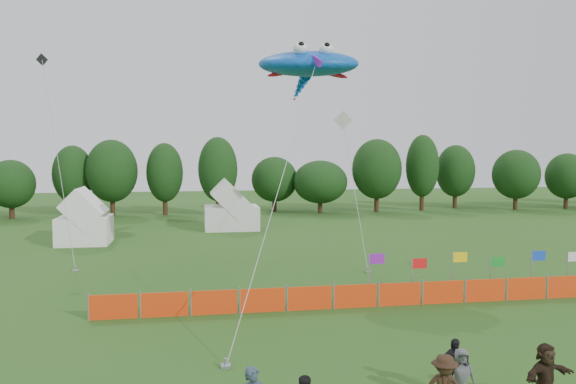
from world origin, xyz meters
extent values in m
cylinder|color=#382314|center=(-21.24, 44.50, 0.96)|extent=(0.50, 0.50, 1.91)
ellipsoid|color=black|center=(-21.24, 44.50, 3.45)|extent=(4.61, 4.61, 4.30)
cylinder|color=#382314|center=(-15.73, 46.21, 1.19)|extent=(0.50, 0.50, 2.38)
ellipsoid|color=black|center=(-15.73, 46.21, 4.30)|extent=(4.09, 4.09, 5.35)
cylinder|color=#382314|center=(-11.75, 45.39, 1.29)|extent=(0.50, 0.50, 2.57)
ellipsoid|color=black|center=(-11.75, 45.39, 4.64)|extent=(5.20, 5.20, 5.79)
cylinder|color=#382314|center=(-6.44, 45.32, 1.23)|extent=(0.50, 0.50, 2.46)
ellipsoid|color=black|center=(-6.44, 45.32, 4.45)|extent=(3.78, 3.78, 5.55)
cylinder|color=#382314|center=(-0.99, 43.92, 1.33)|extent=(0.50, 0.50, 2.66)
ellipsoid|color=black|center=(-0.99, 43.92, 4.81)|extent=(4.05, 4.05, 5.99)
cylinder|color=#382314|center=(5.28, 46.53, 0.99)|extent=(0.50, 0.50, 1.98)
ellipsoid|color=black|center=(5.28, 46.53, 3.58)|extent=(5.06, 5.06, 4.46)
cylinder|color=#382314|center=(9.99, 44.56, 0.93)|extent=(0.50, 0.50, 1.86)
ellipsoid|color=black|center=(9.99, 44.56, 3.35)|extent=(5.86, 5.86, 4.18)
cylinder|color=#382314|center=(16.28, 44.38, 1.31)|extent=(0.50, 0.50, 2.62)
ellipsoid|color=black|center=(16.28, 44.38, 4.73)|extent=(5.41, 5.41, 5.89)
cylinder|color=#382314|center=(21.78, 44.99, 1.39)|extent=(0.50, 0.50, 2.78)
ellipsoid|color=black|center=(21.78, 44.99, 5.02)|extent=(3.67, 3.67, 6.26)
cylinder|color=#382314|center=(26.67, 46.88, 1.21)|extent=(0.50, 0.50, 2.42)
ellipsoid|color=black|center=(26.67, 46.88, 4.36)|extent=(4.46, 4.46, 5.44)
cylinder|color=#382314|center=(32.69, 44.13, 1.12)|extent=(0.50, 0.50, 2.24)
ellipsoid|color=black|center=(32.69, 44.13, 4.04)|extent=(5.26, 5.26, 5.03)
cylinder|color=#382314|center=(39.09, 44.15, 1.05)|extent=(0.50, 0.50, 2.10)
ellipsoid|color=black|center=(39.09, 44.15, 3.80)|extent=(4.74, 4.74, 4.73)
cube|color=white|center=(-11.28, 27.83, 0.99)|extent=(3.58, 3.58, 1.97)
cube|color=silver|center=(-0.30, 33.51, 1.00)|extent=(4.53, 3.62, 1.99)
cube|color=red|center=(-6.67, 8.47, 0.50)|extent=(1.90, 0.06, 1.00)
cube|color=red|center=(-4.67, 8.47, 0.50)|extent=(1.90, 0.06, 1.00)
cube|color=red|center=(-2.67, 8.47, 0.50)|extent=(1.90, 0.06, 1.00)
cube|color=red|center=(-0.67, 8.47, 0.50)|extent=(1.90, 0.06, 1.00)
cube|color=red|center=(1.33, 8.47, 0.50)|extent=(1.90, 0.06, 1.00)
cube|color=red|center=(3.33, 8.47, 0.50)|extent=(1.90, 0.06, 1.00)
cube|color=red|center=(5.33, 8.47, 0.50)|extent=(1.90, 0.06, 1.00)
cube|color=red|center=(7.33, 8.47, 0.50)|extent=(1.90, 0.06, 1.00)
cube|color=red|center=(9.33, 8.47, 0.50)|extent=(1.90, 0.06, 1.00)
cube|color=red|center=(11.33, 8.47, 0.50)|extent=(1.90, 0.06, 1.00)
cube|color=red|center=(13.33, 8.47, 0.50)|extent=(1.90, 0.06, 1.00)
cylinder|color=gray|center=(4.00, 8.68, 1.14)|extent=(0.06, 0.06, 2.27)
cube|color=purple|center=(4.35, 8.68, 2.05)|extent=(0.70, 0.02, 0.45)
cylinder|color=gray|center=(6.00, 8.78, 0.99)|extent=(0.06, 0.06, 1.98)
cube|color=red|center=(6.35, 8.78, 1.76)|extent=(0.70, 0.02, 0.45)
cylinder|color=gray|center=(8.00, 8.97, 1.08)|extent=(0.06, 0.06, 2.16)
cube|color=yellow|center=(8.35, 8.97, 1.94)|extent=(0.70, 0.02, 0.45)
cylinder|color=gray|center=(10.00, 9.23, 0.92)|extent=(0.06, 0.06, 1.84)
cube|color=#148C26|center=(10.35, 9.23, 1.62)|extent=(0.70, 0.02, 0.45)
cylinder|color=gray|center=(12.00, 9.13, 1.04)|extent=(0.06, 0.06, 2.07)
cube|color=blue|center=(12.35, 9.13, 1.85)|extent=(0.70, 0.02, 0.45)
cylinder|color=gray|center=(14.00, 9.34, 0.96)|extent=(0.06, 0.06, 1.92)
cube|color=white|center=(14.35, 9.34, 1.70)|extent=(0.70, 0.02, 0.45)
imported|color=black|center=(3.59, -0.27, 0.79)|extent=(0.94, 0.42, 1.58)
imported|color=#4B4C50|center=(3.48, -0.92, 0.76)|extent=(0.81, 0.60, 1.53)
imported|color=black|center=(5.54, -1.48, 0.87)|extent=(1.69, 0.92, 1.74)
ellipsoid|color=blue|center=(2.70, 15.45, 11.36)|extent=(6.06, 5.05, 1.88)
sphere|color=white|center=(2.03, 14.29, 11.94)|extent=(0.75, 0.75, 0.75)
sphere|color=white|center=(3.37, 14.29, 11.94)|extent=(0.75, 0.75, 0.75)
ellipsoid|color=red|center=(1.27, 15.63, 10.86)|extent=(1.58, 0.69, 0.25)
ellipsoid|color=red|center=(4.13, 15.63, 10.86)|extent=(1.58, 0.69, 0.25)
cube|color=purple|center=(2.70, 13.39, 11.18)|extent=(0.37, 0.96, 0.70)
cylinder|color=#A5A5A5|center=(0.09, 8.18, 5.53)|extent=(5.25, 11.03, 11.08)
cube|color=gray|center=(-2.52, 2.68, 0.05)|extent=(0.30, 0.30, 0.10)
cube|color=silver|center=(6.82, 23.63, 8.85)|extent=(1.29, 0.36, 1.29)
cylinder|color=#A5A5A5|center=(6.41, 19.32, 4.42)|extent=(0.85, 8.66, 8.87)
cube|color=gray|center=(6.00, 15.00, 0.05)|extent=(0.30, 0.30, 0.10)
cube|color=black|center=(-12.57, 22.64, 12.31)|extent=(0.76, 0.23, 0.76)
cylinder|color=#A5A5A5|center=(-11.28, 20.32, 6.16)|extent=(2.61, 4.68, 12.32)
cube|color=gray|center=(-10.00, 18.00, 0.05)|extent=(0.30, 0.30, 0.10)
camera|label=1|loc=(-3.41, -14.36, 6.73)|focal=35.00mm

